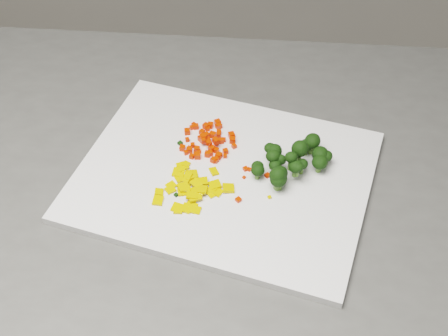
# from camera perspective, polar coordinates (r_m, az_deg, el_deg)

# --- Properties ---
(cutting_board) EXTENTS (0.46, 0.39, 0.01)m
(cutting_board) POSITION_cam_1_polar(r_m,az_deg,el_deg) (0.88, 0.00, -0.70)
(cutting_board) COLOR silver
(cutting_board) RESTS_ON counter_block
(carrot_pile) EXTENTS (0.09, 0.09, 0.02)m
(carrot_pile) POSITION_cam_1_polar(r_m,az_deg,el_deg) (0.91, -1.65, 2.84)
(carrot_pile) COLOR red
(carrot_pile) RESTS_ON cutting_board
(pepper_pile) EXTENTS (0.10, 0.10, 0.01)m
(pepper_pile) POSITION_cam_1_polar(r_m,az_deg,el_deg) (0.85, -2.96, -1.68)
(pepper_pile) COLOR #D69D0B
(pepper_pile) RESTS_ON cutting_board
(broccoli_pile) EXTENTS (0.11, 0.11, 0.05)m
(broccoli_pile) POSITION_cam_1_polar(r_m,az_deg,el_deg) (0.86, 6.55, 0.64)
(broccoli_pile) COLOR black
(broccoli_pile) RESTS_ON cutting_board
(carrot_cube_0) EXTENTS (0.01, 0.01, 0.01)m
(carrot_cube_0) POSITION_cam_1_polar(r_m,az_deg,el_deg) (0.90, -3.18, 1.66)
(carrot_cube_0) COLOR red
(carrot_cube_0) RESTS_ON carrot_pile
(carrot_cube_1) EXTENTS (0.01, 0.01, 0.01)m
(carrot_cube_1) POSITION_cam_1_polar(r_m,az_deg,el_deg) (0.92, -2.08, 2.72)
(carrot_cube_1) COLOR red
(carrot_cube_1) RESTS_ON carrot_pile
(carrot_cube_2) EXTENTS (0.01, 0.01, 0.01)m
(carrot_cube_2) POSITION_cam_1_polar(r_m,az_deg,el_deg) (0.90, -0.81, 2.63)
(carrot_cube_2) COLOR red
(carrot_cube_2) RESTS_ON carrot_pile
(carrot_cube_3) EXTENTS (0.01, 0.01, 0.01)m
(carrot_cube_3) POSITION_cam_1_polar(r_m,az_deg,el_deg) (0.91, -1.00, 3.04)
(carrot_cube_3) COLOR red
(carrot_cube_3) RESTS_ON carrot_pile
(carrot_cube_4) EXTENTS (0.01, 0.01, 0.01)m
(carrot_cube_4) POSITION_cam_1_polar(r_m,az_deg,el_deg) (0.90, 0.14, 1.53)
(carrot_cube_4) COLOR red
(carrot_cube_4) RESTS_ON carrot_pile
(carrot_cube_5) EXTENTS (0.01, 0.01, 0.01)m
(carrot_cube_5) POSITION_cam_1_polar(r_m,az_deg,el_deg) (0.89, -1.49, 1.33)
(carrot_cube_5) COLOR red
(carrot_cube_5) RESTS_ON carrot_pile
(carrot_cube_6) EXTENTS (0.01, 0.01, 0.01)m
(carrot_cube_6) POSITION_cam_1_polar(r_m,az_deg,el_deg) (0.93, -0.46, 3.31)
(carrot_cube_6) COLOR red
(carrot_cube_6) RESTS_ON carrot_pile
(carrot_cube_7) EXTENTS (0.01, 0.01, 0.01)m
(carrot_cube_7) POSITION_cam_1_polar(r_m,az_deg,el_deg) (0.94, -1.66, 3.85)
(carrot_cube_7) COLOR red
(carrot_cube_7) RESTS_ON carrot_pile
(carrot_cube_8) EXTENTS (0.01, 0.01, 0.01)m
(carrot_cube_8) POSITION_cam_1_polar(r_m,az_deg,el_deg) (0.91, 0.93, 2.02)
(carrot_cube_8) COLOR red
(carrot_cube_8) RESTS_ON carrot_pile
(carrot_cube_9) EXTENTS (0.01, 0.01, 0.01)m
(carrot_cube_9) POSITION_cam_1_polar(r_m,az_deg,el_deg) (0.93, -1.60, 3.69)
(carrot_cube_9) COLOR red
(carrot_cube_9) RESTS_ON carrot_pile
(carrot_cube_10) EXTENTS (0.01, 0.01, 0.01)m
(carrot_cube_10) POSITION_cam_1_polar(r_m,az_deg,el_deg) (0.90, -3.50, 1.42)
(carrot_cube_10) COLOR red
(carrot_cube_10) RESTS_ON carrot_pile
(carrot_cube_11) EXTENTS (0.01, 0.01, 0.01)m
(carrot_cube_11) POSITION_cam_1_polar(r_m,az_deg,el_deg) (0.94, -2.97, 3.72)
(carrot_cube_11) COLOR red
(carrot_cube_11) RESTS_ON carrot_pile
(carrot_cube_12) EXTENTS (0.01, 0.01, 0.01)m
(carrot_cube_12) POSITION_cam_1_polar(r_m,az_deg,el_deg) (0.91, -2.88, 2.10)
(carrot_cube_12) COLOR red
(carrot_cube_12) RESTS_ON carrot_pile
(carrot_cube_13) EXTENTS (0.01, 0.01, 0.01)m
(carrot_cube_13) POSITION_cam_1_polar(r_m,az_deg,el_deg) (0.93, -3.38, 3.35)
(carrot_cube_13) COLOR red
(carrot_cube_13) RESTS_ON carrot_pile
(carrot_cube_14) EXTENTS (0.01, 0.01, 0.01)m
(carrot_cube_14) POSITION_cam_1_polar(r_m,az_deg,el_deg) (0.91, -1.93, 2.83)
(carrot_cube_14) COLOR red
(carrot_cube_14) RESTS_ON carrot_pile
(carrot_cube_15) EXTENTS (0.01, 0.01, 0.01)m
(carrot_cube_15) POSITION_cam_1_polar(r_m,az_deg,el_deg) (0.89, -0.48, 1.15)
(carrot_cube_15) COLOR red
(carrot_cube_15) RESTS_ON carrot_pile
(carrot_cube_16) EXTENTS (0.01, 0.01, 0.01)m
(carrot_cube_16) POSITION_cam_1_polar(r_m,az_deg,el_deg) (0.89, -1.51, 1.28)
(carrot_cube_16) COLOR red
(carrot_cube_16) RESTS_ON carrot_pile
(carrot_cube_17) EXTENTS (0.01, 0.01, 0.01)m
(carrot_cube_17) POSITION_cam_1_polar(r_m,az_deg,el_deg) (0.91, -1.89, 2.90)
(carrot_cube_17) COLOR red
(carrot_cube_17) RESTS_ON carrot_pile
(carrot_cube_18) EXTENTS (0.01, 0.01, 0.01)m
(carrot_cube_18) POSITION_cam_1_polar(r_m,az_deg,el_deg) (0.90, -1.90, 2.51)
(carrot_cube_18) COLOR red
(carrot_cube_18) RESTS_ON carrot_pile
(carrot_cube_19) EXTENTS (0.01, 0.01, 0.01)m
(carrot_cube_19) POSITION_cam_1_polar(r_m,az_deg,el_deg) (0.90, -2.49, 1.74)
(carrot_cube_19) COLOR red
(carrot_cube_19) RESTS_ON carrot_pile
(carrot_cube_20) EXTENTS (0.01, 0.01, 0.01)m
(carrot_cube_20) POSITION_cam_1_polar(r_m,az_deg,el_deg) (0.89, -2.54, 1.20)
(carrot_cube_20) COLOR red
(carrot_cube_20) RESTS_ON carrot_pile
(carrot_cube_21) EXTENTS (0.01, 0.01, 0.01)m
(carrot_cube_21) POSITION_cam_1_polar(r_m,az_deg,el_deg) (0.90, -0.70, 1.61)
(carrot_cube_21) COLOR red
(carrot_cube_21) RESTS_ON carrot_pile
(carrot_cube_22) EXTENTS (0.01, 0.01, 0.01)m
(carrot_cube_22) POSITION_cam_1_polar(r_m,az_deg,el_deg) (0.90, -1.35, 2.24)
(carrot_cube_22) COLOR red
(carrot_cube_22) RESTS_ON carrot_pile
(carrot_cube_23) EXTENTS (0.01, 0.01, 0.01)m
(carrot_cube_23) POSITION_cam_1_polar(r_m,az_deg,el_deg) (0.89, -1.39, 1.32)
(carrot_cube_23) COLOR red
(carrot_cube_23) RESTS_ON carrot_pile
(carrot_cube_24) EXTENTS (0.01, 0.01, 0.01)m
(carrot_cube_24) POSITION_cam_1_polar(r_m,az_deg,el_deg) (0.92, -1.60, 3.01)
(carrot_cube_24) COLOR red
(carrot_cube_24) RESTS_ON carrot_pile
(carrot_cube_25) EXTENTS (0.01, 0.01, 0.01)m
(carrot_cube_25) POSITION_cam_1_polar(r_m,az_deg,el_deg) (0.93, -2.02, 3.28)
(carrot_cube_25) COLOR red
(carrot_cube_25) RESTS_ON carrot_pile
(carrot_cube_26) EXTENTS (0.01, 0.01, 0.01)m
(carrot_cube_26) POSITION_cam_1_polar(r_m,az_deg,el_deg) (0.89, -2.96, 1.07)
(carrot_cube_26) COLOR red
(carrot_cube_26) RESTS_ON carrot_pile
(carrot_cube_27) EXTENTS (0.01, 0.01, 0.01)m
(carrot_cube_27) POSITION_cam_1_polar(r_m,az_deg,el_deg) (0.91, -0.70, 2.32)
(carrot_cube_27) COLOR red
(carrot_cube_27) RESTS_ON carrot_pile
(carrot_cube_28) EXTENTS (0.01, 0.01, 0.01)m
(carrot_cube_28) POSITION_cam_1_polar(r_m,az_deg,el_deg) (0.92, -0.50, 3.17)
(carrot_cube_28) COLOR red
(carrot_cube_28) RESTS_ON carrot_pile
(carrot_cube_29) EXTENTS (0.01, 0.01, 0.01)m
(carrot_cube_29) POSITION_cam_1_polar(r_m,az_deg,el_deg) (0.94, -2.76, 3.80)
(carrot_cube_29) COLOR red
(carrot_cube_29) RESTS_ON carrot_pile
(carrot_cube_30) EXTENTS (0.01, 0.01, 0.01)m
(carrot_cube_30) POSITION_cam_1_polar(r_m,az_deg,el_deg) (0.94, -0.59, 4.18)
(carrot_cube_30) COLOR red
(carrot_cube_30) RESTS_ON carrot_pile
(carrot_cube_31) EXTENTS (0.01, 0.01, 0.01)m
(carrot_cube_31) POSITION_cam_1_polar(r_m,az_deg,el_deg) (0.91, -1.53, 2.55)
(carrot_cube_31) COLOR red
(carrot_cube_31) RESTS_ON carrot_pile
(carrot_cube_32) EXTENTS (0.01, 0.01, 0.01)m
(carrot_cube_32) POSITION_cam_1_polar(r_m,az_deg,el_deg) (0.92, -3.38, 2.60)
(carrot_cube_32) COLOR red
(carrot_cube_32) RESTS_ON carrot_pile
(carrot_cube_33) EXTENTS (0.01, 0.01, 0.01)m
(carrot_cube_33) POSITION_cam_1_polar(r_m,az_deg,el_deg) (0.90, -2.32, 1.52)
(carrot_cube_33) COLOR red
(carrot_cube_33) RESTS_ON carrot_pile
(carrot_cube_34) EXTENTS (0.01, 0.01, 0.01)m
(carrot_cube_34) POSITION_cam_1_polar(r_m,az_deg,el_deg) (0.90, -0.74, 2.48)
(carrot_cube_34) COLOR red
(carrot_cube_34) RESTS_ON carrot_pile
(carrot_cube_35) EXTENTS (0.01, 0.01, 0.01)m
(carrot_cube_35) POSITION_cam_1_polar(r_m,az_deg,el_deg) (0.90, -1.45, 2.31)
(carrot_cube_35) COLOR red
(carrot_cube_35) RESTS_ON carrot_pile
(carrot_cube_36) EXTENTS (0.01, 0.01, 0.01)m
(carrot_cube_36) POSITION_cam_1_polar(r_m,az_deg,el_deg) (0.89, 0.10, 1.11)
(carrot_cube_36) COLOR red
(carrot_cube_36) RESTS_ON carrot_pile
(carrot_cube_37) EXTENTS (0.01, 0.01, 0.01)m
(carrot_cube_37) POSITION_cam_1_polar(r_m,az_deg,el_deg) (0.90, -3.82, 1.84)
(carrot_cube_37) COLOR red
(carrot_cube_37) RESTS_ON carrot_pile
(carrot_cube_38) EXTENTS (0.01, 0.01, 0.01)m
(carrot_cube_38) POSITION_cam_1_polar(r_m,az_deg,el_deg) (0.89, -0.74, 0.81)
(carrot_cube_38) COLOR red
(carrot_cube_38) RESTS_ON carrot_pile
(carrot_cube_39) EXTENTS (0.01, 0.01, 0.01)m
(carrot_cube_39) POSITION_cam_1_polar(r_m,az_deg,el_deg) (0.94, -2.56, 3.80)
(carrot_cube_39) COLOR red
(carrot_cube_39) RESTS_ON carrot_pile
(carrot_cube_40) EXTENTS (0.01, 0.01, 0.01)m
(carrot_cube_40) POSITION_cam_1_polar(r_m,az_deg,el_deg) (0.92, -0.55, 3.04)
(carrot_cube_40) COLOR red
(carrot_cube_40) RESTS_ON carrot_pile
(carrot_cube_41) EXTENTS (0.01, 0.01, 0.01)m
(carrot_cube_41) POSITION_cam_1_polar(r_m,az_deg,el_deg) (0.91, -0.26, 2.51)
(carrot_cube_41) COLOR red
(carrot_cube_41) RESTS_ON carrot_pile
(carrot_cube_42) EXTENTS (0.01, 0.01, 0.01)m
(carrot_cube_42) POSITION_cam_1_polar(r_m,az_deg,el_deg) (0.89, -1.29, 1.37)
(carrot_cube_42) COLOR red
(carrot_cube_42) RESTS_ON carrot_pile
(carrot_cube_43) EXTENTS (0.01, 0.01, 0.01)m
(carrot_cube_43) POSITION_cam_1_polar(r_m,az_deg,el_deg) (0.90, -1.13, 1.79)
(carrot_cube_43) COLOR red
(carrot_cube_43) RESTS_ON carrot_pile
(carrot_cube_44) EXTENTS (0.01, 0.01, 0.01)m
(carrot_cube_44) POSITION_cam_1_polar(r_m,az_deg,el_deg) (0.91, 0.77, 2.56)
(carrot_cube_44) COLOR red
(carrot_cube_44) RESTS_ON carrot_pile
(carrot_cube_45) EXTENTS (0.01, 0.01, 0.01)m
(carrot_cube_45) POSITION_cam_1_polar(r_m,az_deg,el_deg) (0.90, -3.18, 1.77)
(carrot_cube_45) COLOR red
(carrot_cube_45) RESTS_ON carrot_pile
(carrot_cube_46) EXTENTS (0.01, 0.01, 0.01)m
(carrot_cube_46) POSITION_cam_1_polar(r_m,az_deg,el_deg) (0.94, -0.48, 3.84)
(carrot_cube_46) COLOR red
(carrot_cube_46) RESTS_ON carrot_pile
(carrot_cube_47) EXTENTS (0.01, 0.01, 0.01)m
(carrot_cube_47) POSITION_cam_1_polar(r_m,az_deg,el_deg) (0.93, -1.48, 3.60)
(carrot_cube_47) COLOR red
(carrot_cube_47) RESTS_ON carrot_pile
(carrot_cube_48) EXTENTS (0.01, 0.01, 0.01)m
(carrot_cube_48) POSITION_cam_1_polar(r_m,az_deg,el_deg) (0.91, -1.47, 2.47)
(carrot_cube_48) COLOR red
(carrot_cube_48) RESTS_ON carrot_pile
(carrot_cube_49) EXTENTS (0.01, 0.01, 0.01)m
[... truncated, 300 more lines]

